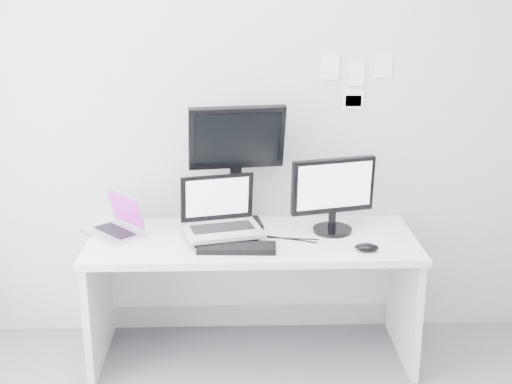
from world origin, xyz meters
TOP-DOWN VIEW (x-y plane):
  - back_wall at (0.00, 1.60)m, footprint 3.60×0.00m
  - desk at (0.00, 1.25)m, footprint 1.80×0.70m
  - macbook at (-0.77, 1.32)m, footprint 0.40×0.41m
  - speaker at (-0.20, 1.46)m, footprint 0.09×0.09m
  - dell_laptop at (-0.16, 1.25)m, footprint 0.48×0.41m
  - rear_monitor at (-0.08, 1.45)m, footprint 0.56×0.27m
  - samsung_monitor at (0.45, 1.33)m, footprint 0.52×0.34m
  - keyboard at (-0.09, 1.07)m, footprint 0.42×0.17m
  - mouse at (0.59, 1.04)m, footprint 0.14×0.10m
  - wall_note_0 at (0.45, 1.59)m, footprint 0.10×0.00m
  - wall_note_1 at (0.60, 1.59)m, footprint 0.09×0.00m
  - wall_note_2 at (0.75, 1.59)m, footprint 0.10×0.00m
  - wall_note_3 at (0.58, 1.59)m, footprint 0.11×0.00m
  - wall_note_4 at (0.60, 1.59)m, footprint 0.11×0.00m

SIDE VIEW (x-z plane):
  - desk at x=0.00m, z-range 0.00..0.73m
  - keyboard at x=-0.09m, z-range 0.73..0.76m
  - mouse at x=0.59m, z-range 0.73..0.77m
  - speaker at x=-0.20m, z-range 0.73..0.88m
  - macbook at x=-0.77m, z-range 0.73..0.97m
  - dell_laptop at x=-0.16m, z-range 0.73..1.07m
  - samsung_monitor at x=0.45m, z-range 0.73..1.17m
  - rear_monitor at x=-0.08m, z-range 0.73..1.46m
  - back_wall at x=0.00m, z-range -0.45..3.15m
  - wall_note_3 at x=0.58m, z-range 1.38..1.46m
  - wall_note_4 at x=0.60m, z-range 1.40..1.49m
  - wall_note_1 at x=0.60m, z-range 1.52..1.65m
  - wall_note_0 at x=0.45m, z-range 1.55..1.69m
  - wall_note_2 at x=0.75m, z-range 1.56..1.70m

